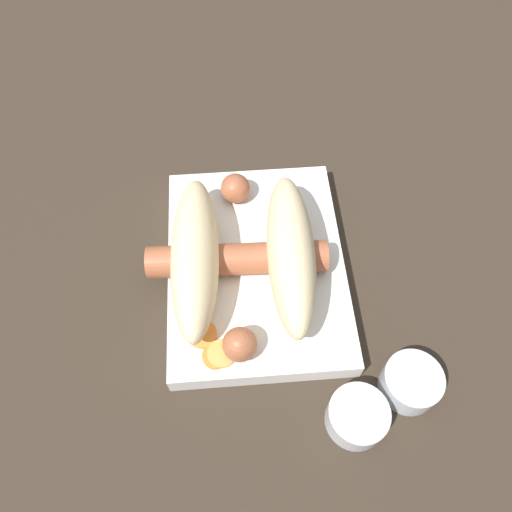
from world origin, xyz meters
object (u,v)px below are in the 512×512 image
Objects in this scene: condiment_cup_near at (357,417)px; condiment_cup_far at (410,383)px; sausage at (237,259)px; bread_roll at (243,254)px; food_tray at (256,267)px.

condiment_cup_far is (0.03, -0.05, 0.00)m from condiment_cup_near.
bread_roll is at bearing -122.66° from sausage.
bread_roll is 0.17m from condiment_cup_near.
sausage is at bearing 57.34° from bread_roll.
bread_roll is 0.19m from condiment_cup_far.
condiment_cup_far is (-0.13, -0.13, 0.00)m from food_tray.
bread_roll reaches higher than condiment_cup_far.
condiment_cup_near is at bearing -149.00° from bread_roll.
condiment_cup_near is (-0.15, -0.07, 0.00)m from food_tray.
food_tray is 0.03m from sausage.
bread_roll is (-0.01, 0.01, 0.04)m from food_tray.
condiment_cup_near is (-0.14, -0.09, -0.04)m from bread_roll.
food_tray is 0.17m from condiment_cup_near.
condiment_cup_near and condiment_cup_far have the same top height.
condiment_cup_near is at bearing -148.07° from sausage.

